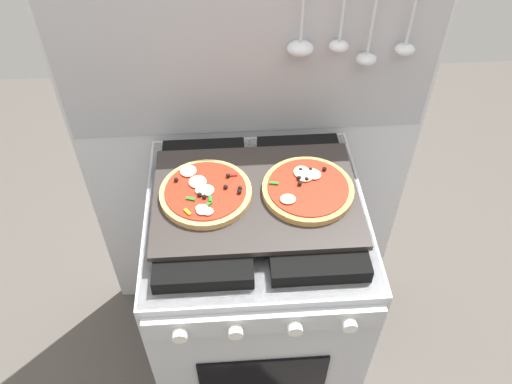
% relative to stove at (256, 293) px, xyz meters
% --- Properties ---
extents(ground_plane, '(4.00, 4.00, 0.00)m').
position_rel_stove_xyz_m(ground_plane, '(0.00, 0.00, -0.45)').
color(ground_plane, '#4C4742').
extents(kitchen_backsplash, '(1.10, 0.09, 1.55)m').
position_rel_stove_xyz_m(kitchen_backsplash, '(0.00, 0.34, 0.34)').
color(kitchen_backsplash, silver).
rests_on(kitchen_backsplash, ground_plane).
extents(stove, '(0.60, 0.64, 0.90)m').
position_rel_stove_xyz_m(stove, '(0.00, 0.00, 0.00)').
color(stove, '#B7BABF').
rests_on(stove, ground_plane).
extents(baking_tray, '(0.54, 0.38, 0.02)m').
position_rel_stove_xyz_m(baking_tray, '(0.00, 0.00, 0.46)').
color(baking_tray, '#2D2826').
rests_on(baking_tray, stove).
extents(pizza_left, '(0.24, 0.24, 0.03)m').
position_rel_stove_xyz_m(pizza_left, '(-0.13, 0.01, 0.48)').
color(pizza_left, tan).
rests_on(pizza_left, baking_tray).
extents(pizza_right, '(0.24, 0.24, 0.03)m').
position_rel_stove_xyz_m(pizza_right, '(0.14, 0.01, 0.48)').
color(pizza_right, tan).
rests_on(pizza_right, baking_tray).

